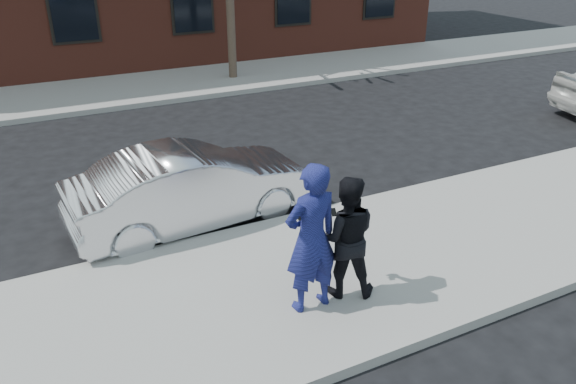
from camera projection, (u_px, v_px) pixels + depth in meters
ground at (223, 301)px, 7.68m from camera, size 100.00×100.00×0.00m
near_sidewalk at (229, 306)px, 7.45m from camera, size 50.00×3.50×0.15m
near_curb at (188, 244)px, 8.90m from camera, size 50.00×0.10×0.15m
far_sidewalk at (89, 94)px, 16.72m from camera, size 50.00×3.50×0.15m
far_curb at (100, 110)px, 15.27m from camera, size 50.00×0.10×0.15m
silver_sedan at (193, 187)px, 9.39m from camera, size 4.24×1.77×1.36m
man_hoodie at (311, 239)px, 6.91m from camera, size 0.77×0.55×2.02m
man_peacoat at (346, 237)px, 7.27m from camera, size 1.02×0.94×1.69m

